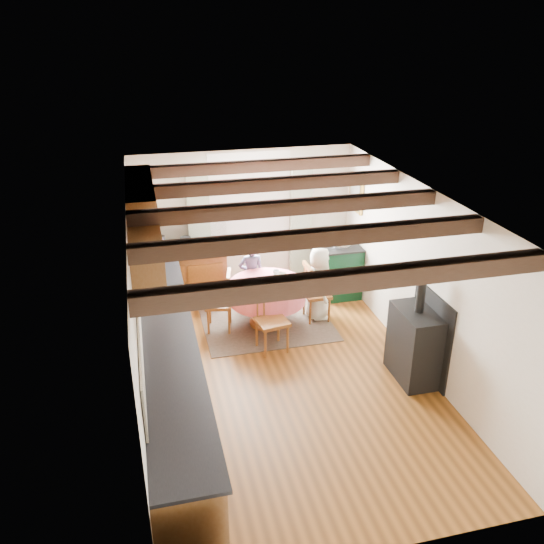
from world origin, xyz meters
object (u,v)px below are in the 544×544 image
object	(u,v)px
dining_table	(267,304)
child_right	(319,283)
chair_near	(272,319)
chair_right	(317,292)
child_far	(251,275)
cup	(276,273)
chair_left	(219,301)
aga_range	(335,266)
cast_iron_stove	(417,326)

from	to	relation	value
dining_table	child_right	world-z (taller)	child_right
child_right	chair_near	bearing A→B (deg)	136.49
chair_right	dining_table	bearing A→B (deg)	89.41
child_far	cup	bearing A→B (deg)	127.12
dining_table	child_right	bearing A→B (deg)	2.82
chair_left	cup	size ratio (longest dim) A/B	8.83
dining_table	child_far	world-z (taller)	child_far
dining_table	child_right	distance (m)	0.85
chair_left	child_right	size ratio (longest dim) A/B	0.81
dining_table	aga_range	distance (m)	1.66
dining_table	child_far	xyz separation A→B (m)	(-0.11, 0.61, 0.22)
cast_iron_stove	cup	xyz separation A→B (m)	(-1.32, 2.00, -0.01)
chair_left	aga_range	distance (m)	2.29
chair_near	chair_right	distance (m)	1.13
dining_table	child_right	size ratio (longest dim) A/B	0.99
aga_range	cup	world-z (taller)	aga_range
chair_right	child_right	size ratio (longest dim) A/B	0.80
aga_range	cup	distance (m)	1.41
cast_iron_stove	aga_range	bearing A→B (deg)	92.35
cast_iron_stove	chair_left	bearing A→B (deg)	140.79
chair_near	aga_range	distance (m)	2.19
child_far	chair_left	bearing A→B (deg)	43.66
aga_range	cup	xyz separation A→B (m)	(-1.21, -0.68, 0.29)
cup	cast_iron_stove	bearing A→B (deg)	-56.64
chair_right	child_far	distance (m)	1.09
chair_near	cup	size ratio (longest dim) A/B	9.15
aga_range	child_far	distance (m)	1.54
child_right	cup	world-z (taller)	child_right
dining_table	cast_iron_stove	world-z (taller)	cast_iron_stove
dining_table	chair_right	world-z (taller)	chair_right
child_right	chair_left	bearing A→B (deg)	97.36
aga_range	child_far	bearing A→B (deg)	-169.67
chair_left	cast_iron_stove	bearing A→B (deg)	63.23
cast_iron_stove	child_far	xyz separation A→B (m)	(-1.62, 2.40, -0.19)
chair_near	child_far	bearing A→B (deg)	80.98
dining_table	child_right	xyz separation A→B (m)	(0.82, 0.04, 0.23)
chair_right	child_far	world-z (taller)	child_far
cast_iron_stove	cup	size ratio (longest dim) A/B	14.21
chair_left	child_right	world-z (taller)	child_right
dining_table	aga_range	xyz separation A→B (m)	(1.40, 0.89, 0.11)
chair_near	chair_right	size ratio (longest dim) A/B	1.04
aga_range	child_right	size ratio (longest dim) A/B	0.85
chair_near	child_far	world-z (taller)	child_far
child_far	cup	world-z (taller)	child_far
chair_near	cast_iron_stove	size ratio (longest dim) A/B	0.64
chair_right	cast_iron_stove	world-z (taller)	cast_iron_stove
chair_right	child_far	size ratio (longest dim) A/B	0.82
chair_near	cup	bearing A→B (deg)	63.05
chair_right	cast_iron_stove	size ratio (longest dim) A/B	0.62
aga_range	chair_right	bearing A→B (deg)	-124.56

